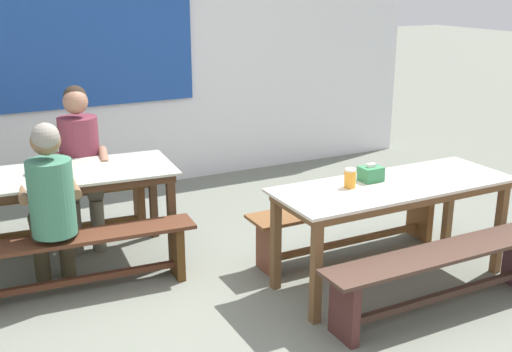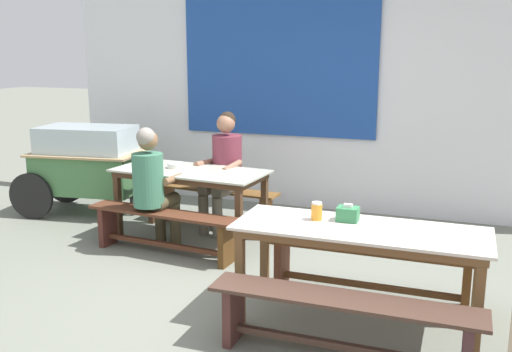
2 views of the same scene
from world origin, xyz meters
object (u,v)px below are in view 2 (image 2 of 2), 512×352
(person_left_back_turned, at_px, (152,182))
(soup_bowl, at_px, (176,165))
(condiment_jar, at_px, (317,211))
(dining_table_far, at_px, (190,177))
(dining_table_near, at_px, (360,238))
(bench_near_front, at_px, (343,319))
(food_cart, at_px, (86,162))
(bench_far_front, at_px, (164,226))
(person_center_facing, at_px, (224,165))
(bench_near_back, at_px, (370,263))
(bench_far_back, at_px, (215,202))
(tissue_box, at_px, (348,214))

(person_left_back_turned, bearing_deg, soup_bowl, 89.12)
(condiment_jar, bearing_deg, dining_table_far, 142.73)
(dining_table_near, height_order, condiment_jar, condiment_jar)
(bench_near_front, distance_m, food_cart, 4.30)
(person_left_back_turned, bearing_deg, food_cart, 147.89)
(bench_far_front, distance_m, soup_bowl, 0.75)
(condiment_jar, bearing_deg, bench_near_front, -60.53)
(dining_table_near, xyz_separation_m, person_center_facing, (-1.80, 1.77, 0.06))
(bench_near_back, height_order, condiment_jar, condiment_jar)
(person_center_facing, height_order, condiment_jar, person_center_facing)
(bench_far_back, distance_m, person_left_back_turned, 1.06)
(bench_far_front, xyz_separation_m, bench_near_back, (2.03, -0.31, 0.00))
(bench_far_back, bearing_deg, condiment_jar, -47.62)
(person_center_facing, height_order, soup_bowl, person_center_facing)
(dining_table_near, bearing_deg, person_center_facing, 135.45)
(tissue_box, bearing_deg, dining_table_near, -47.61)
(person_center_facing, distance_m, condiment_jar, 2.25)
(bench_near_front, bearing_deg, food_cart, 147.37)
(dining_table_far, height_order, person_center_facing, person_center_facing)
(bench_far_front, xyz_separation_m, person_center_facing, (0.23, 0.95, 0.44))
(dining_table_far, distance_m, dining_table_near, 2.40)
(dining_table_near, distance_m, condiment_jar, 0.37)
(bench_far_front, bearing_deg, tissue_box, -19.99)
(food_cart, xyz_separation_m, person_left_back_turned, (1.43, -0.90, 0.06))
(person_center_facing, relative_size, soup_bowl, 7.27)
(bench_far_back, xyz_separation_m, bench_far_front, (-0.08, -1.02, 0.02))
(person_center_facing, height_order, person_left_back_turned, person_center_facing)
(dining_table_far, bearing_deg, tissue_box, -32.79)
(person_center_facing, bearing_deg, food_cart, 179.10)
(food_cart, relative_size, person_center_facing, 1.32)
(dining_table_near, distance_m, person_center_facing, 2.53)
(tissue_box, distance_m, soup_bowl, 2.42)
(bench_near_front, height_order, condiment_jar, condiment_jar)
(bench_near_front, relative_size, soup_bowl, 9.74)
(bench_near_front, relative_size, person_center_facing, 1.34)
(person_left_back_turned, height_order, tissue_box, person_left_back_turned)
(person_center_facing, relative_size, condiment_jar, 9.70)
(dining_table_far, xyz_separation_m, tissue_box, (1.88, -1.21, 0.13))
(bench_far_back, relative_size, bench_near_back, 0.89)
(dining_table_far, xyz_separation_m, bench_near_front, (1.99, -1.85, -0.37))
(bench_near_back, distance_m, soup_bowl, 2.39)
(food_cart, height_order, person_left_back_turned, person_left_back_turned)
(tissue_box, height_order, soup_bowl, tissue_box)
(dining_table_far, xyz_separation_m, condiment_jar, (1.66, -1.26, 0.14))
(bench_far_back, height_order, bench_near_back, same)
(dining_table_near, bearing_deg, condiment_jar, 167.84)
(food_cart, xyz_separation_m, person_center_facing, (1.81, -0.03, 0.10))
(bench_far_back, xyz_separation_m, food_cart, (-1.66, -0.05, 0.36))
(bench_far_back, height_order, person_left_back_turned, person_left_back_turned)
(dining_table_far, relative_size, soup_bowl, 9.08)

